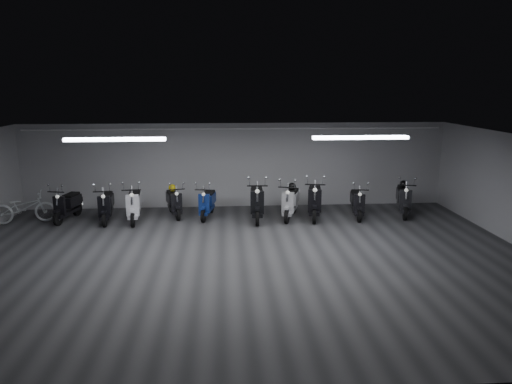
{
  "coord_description": "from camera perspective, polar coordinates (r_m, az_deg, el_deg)",
  "views": [
    {
      "loc": [
        -0.4,
        -10.52,
        4.02
      ],
      "look_at": [
        0.5,
        2.5,
        1.05
      ],
      "focal_mm": 33.14,
      "sensor_mm": 36.0,
      "label": 1
    }
  ],
  "objects": [
    {
      "name": "fluor_strip_left",
      "position": [
        11.88,
        -16.65,
        6.1
      ],
      "size": [
        2.4,
        0.18,
        0.08
      ],
      "primitive_type": "cube",
      "color": "white",
      "rests_on": "ceiling"
    },
    {
      "name": "scooter_5",
      "position": [
        14.27,
        0.11,
        -0.49
      ],
      "size": [
        0.76,
        2.01,
        1.47
      ],
      "primitive_type": null,
      "rotation": [
        0.0,
        0.0,
        -0.05
      ],
      "color": "black",
      "rests_on": "floor"
    },
    {
      "name": "bicycle",
      "position": [
        15.58,
        -26.27,
        -1.32
      ],
      "size": [
        1.86,
        0.98,
        1.15
      ],
      "primitive_type": "imported",
      "rotation": [
        0.0,
        0.0,
        1.78
      ],
      "color": "white",
      "rests_on": "floor"
    },
    {
      "name": "conduit",
      "position": [
        15.51,
        -2.46,
        7.63
      ],
      "size": [
        13.6,
        0.05,
        0.05
      ],
      "primitive_type": "cylinder",
      "rotation": [
        0.0,
        1.57,
        0.0
      ],
      "color": "white",
      "rests_on": "back_wall"
    },
    {
      "name": "scooter_7",
      "position": [
        14.57,
        7.1,
        -0.32
      ],
      "size": [
        1.02,
        2.06,
        1.47
      ],
      "primitive_type": null,
      "rotation": [
        0.0,
        0.0,
        -0.19
      ],
      "color": "black",
      "rests_on": "floor"
    },
    {
      "name": "helmet_1",
      "position": [
        15.03,
        -10.07,
        0.48
      ],
      "size": [
        0.24,
        0.24,
        0.24
      ],
      "primitive_type": "sphere",
      "color": "gold",
      "rests_on": "scooter_3"
    },
    {
      "name": "helmet_0",
      "position": [
        15.67,
        17.39,
        0.92
      ],
      "size": [
        0.24,
        0.24,
        0.24
      ],
      "primitive_type": "sphere",
      "color": "black",
      "rests_on": "scooter_9"
    },
    {
      "name": "scooter_3",
      "position": [
        14.87,
        -9.87,
        -0.67
      ],
      "size": [
        0.98,
        1.7,
        1.2
      ],
      "primitive_type": null,
      "rotation": [
        0.0,
        0.0,
        0.29
      ],
      "color": "black",
      "rests_on": "floor"
    },
    {
      "name": "helmet_2",
      "position": [
        14.65,
        4.38,
        0.7
      ],
      "size": [
        0.23,
        0.23,
        0.23
      ],
      "primitive_type": "sphere",
      "color": "black",
      "rests_on": "scooter_6"
    },
    {
      "name": "floor",
      "position": [
        11.27,
        -1.66,
        -8.1
      ],
      "size": [
        14.0,
        10.0,
        0.01
      ],
      "primitive_type": "cube",
      "color": "#333335",
      "rests_on": "ground"
    },
    {
      "name": "scooter_4",
      "position": [
        14.61,
        -5.92,
        -0.73
      ],
      "size": [
        0.85,
        1.72,
        1.23
      ],
      "primitive_type": null,
      "rotation": [
        0.0,
        0.0,
        -0.19
      ],
      "color": "navy",
      "rests_on": "floor"
    },
    {
      "name": "front_wall",
      "position": [
        6.12,
        0.19,
        -12.52
      ],
      "size": [
        14.0,
        0.01,
        2.8
      ],
      "primitive_type": "cube",
      "color": "#9E9EA0",
      "rests_on": "ground"
    },
    {
      "name": "scooter_9",
      "position": [
        15.48,
        17.42,
        -0.28
      ],
      "size": [
        1.04,
        1.89,
        1.34
      ],
      "primitive_type": null,
      "rotation": [
        0.0,
        0.0,
        -0.26
      ],
      "color": "black",
      "rests_on": "floor"
    },
    {
      "name": "scooter_0",
      "position": [
        15.3,
        -21.88,
        -0.95
      ],
      "size": [
        0.89,
        1.75,
        1.25
      ],
      "primitive_type": null,
      "rotation": [
        0.0,
        0.0,
        -0.2
      ],
      "color": "black",
      "rests_on": "floor"
    },
    {
      "name": "back_wall",
      "position": [
        15.75,
        -2.43,
        3.23
      ],
      "size": [
        14.0,
        0.01,
        2.8
      ],
      "primitive_type": "cube",
      "color": "#9E9EA0",
      "rests_on": "ground"
    },
    {
      "name": "ceiling",
      "position": [
        10.6,
        -1.76,
        6.23
      ],
      "size": [
        14.0,
        10.0,
        0.01
      ],
      "primitive_type": "cube",
      "color": "gray",
      "rests_on": "ground"
    },
    {
      "name": "scooter_8",
      "position": [
        14.85,
        12.15,
        -0.72
      ],
      "size": [
        0.79,
        1.72,
        1.23
      ],
      "primitive_type": null,
      "rotation": [
        0.0,
        0.0,
        -0.15
      ],
      "color": "black",
      "rests_on": "floor"
    },
    {
      "name": "scooter_1",
      "position": [
        14.77,
        -17.67,
        -0.98
      ],
      "size": [
        0.77,
        1.8,
        1.3
      ],
      "primitive_type": null,
      "rotation": [
        0.0,
        0.0,
        0.11
      ],
      "color": "black",
      "rests_on": "floor"
    },
    {
      "name": "fluor_strip_right",
      "position": [
        12.08,
        12.51,
        6.43
      ],
      "size": [
        2.4,
        0.18,
        0.08
      ],
      "primitive_type": "cube",
      "color": "white",
      "rests_on": "ceiling"
    },
    {
      "name": "scooter_6",
      "position": [
        14.47,
        4.2,
        -0.58
      ],
      "size": [
        1.13,
        1.92,
        1.35
      ],
      "primitive_type": null,
      "rotation": [
        0.0,
        0.0,
        -0.31
      ],
      "color": "#B5B6B9",
      "rests_on": "floor"
    },
    {
      "name": "scooter_2",
      "position": [
        14.56,
        -14.53,
        -0.87
      ],
      "size": [
        0.77,
        1.87,
        1.36
      ],
      "primitive_type": null,
      "rotation": [
        0.0,
        0.0,
        0.09
      ],
      "color": "silver",
      "rests_on": "floor"
    }
  ]
}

